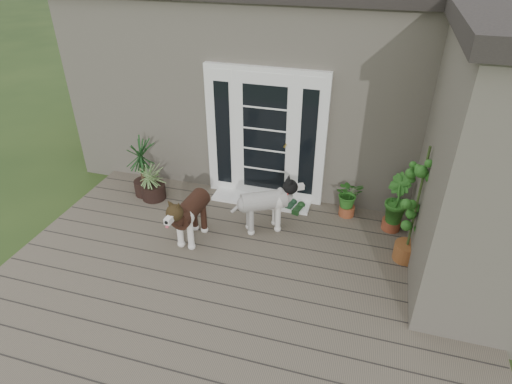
# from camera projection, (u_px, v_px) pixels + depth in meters

# --- Properties ---
(deck) EXTENTS (6.20, 4.60, 0.12)m
(deck) POSITION_uv_depth(u_px,v_px,m) (234.00, 290.00, 5.44)
(deck) COLOR #6B5B4C
(deck) RESTS_ON ground
(house_main) EXTENTS (7.40, 4.00, 3.10)m
(house_main) POSITION_uv_depth(u_px,v_px,m) (304.00, 77.00, 8.14)
(house_main) COLOR #665E54
(house_main) RESTS_ON ground
(house_wing) EXTENTS (1.60, 2.40, 3.10)m
(house_wing) POSITION_uv_depth(u_px,v_px,m) (505.00, 178.00, 4.87)
(house_wing) COLOR #665E54
(house_wing) RESTS_ON ground
(door_unit) EXTENTS (1.90, 0.14, 2.15)m
(door_unit) POSITION_uv_depth(u_px,v_px,m) (265.00, 136.00, 6.70)
(door_unit) COLOR white
(door_unit) RESTS_ON deck
(door_step) EXTENTS (1.60, 0.40, 0.05)m
(door_step) POSITION_uv_depth(u_px,v_px,m) (261.00, 200.00, 7.08)
(door_step) COLOR white
(door_step) RESTS_ON deck
(brindle_dog) EXTENTS (0.46, 0.94, 0.76)m
(brindle_dog) POSITION_uv_depth(u_px,v_px,m) (191.00, 217.00, 6.05)
(brindle_dog) COLOR #391E14
(brindle_dog) RESTS_ON deck
(white_dog) EXTENTS (0.95, 0.76, 0.73)m
(white_dog) POSITION_uv_depth(u_px,v_px,m) (264.00, 209.00, 6.25)
(white_dog) COLOR silver
(white_dog) RESTS_ON deck
(spider_plant) EXTENTS (0.77, 0.77, 0.69)m
(spider_plant) POSITION_uv_depth(u_px,v_px,m) (152.00, 180.00, 7.01)
(spider_plant) COLOR #87AA68
(spider_plant) RESTS_ON deck
(yucca) EXTENTS (0.79, 0.79, 0.99)m
(yucca) POSITION_uv_depth(u_px,v_px,m) (143.00, 168.00, 7.04)
(yucca) COLOR black
(yucca) RESTS_ON deck
(herb_a) EXTENTS (0.52, 0.52, 0.53)m
(herb_a) POSITION_uv_depth(u_px,v_px,m) (348.00, 200.00, 6.62)
(herb_a) COLOR #26621C
(herb_a) RESTS_ON deck
(herb_b) EXTENTS (0.57, 0.57, 0.67)m
(herb_b) POSITION_uv_depth(u_px,v_px,m) (394.00, 210.00, 6.28)
(herb_b) COLOR #18541C
(herb_b) RESTS_ON deck
(herb_c) EXTENTS (0.47, 0.47, 0.57)m
(herb_c) POSITION_uv_depth(u_px,v_px,m) (428.00, 219.00, 6.16)
(herb_c) COLOR #1A5E1B
(herb_c) RESTS_ON deck
(sapling) EXTENTS (0.60, 0.60, 1.74)m
(sapling) POSITION_uv_depth(u_px,v_px,m) (417.00, 205.00, 5.41)
(sapling) COLOR #1C611B
(sapling) RESTS_ON deck
(clog_left) EXTENTS (0.23, 0.35, 0.10)m
(clog_left) POSITION_uv_depth(u_px,v_px,m) (298.00, 208.00, 6.83)
(clog_left) COLOR #153515
(clog_left) RESTS_ON deck
(clog_right) EXTENTS (0.20, 0.32, 0.09)m
(clog_right) POSITION_uv_depth(u_px,v_px,m) (291.00, 205.00, 6.91)
(clog_right) COLOR black
(clog_right) RESTS_ON deck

